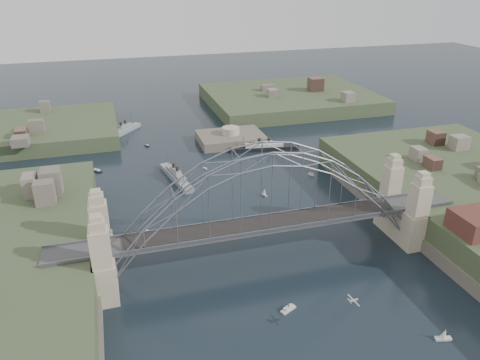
% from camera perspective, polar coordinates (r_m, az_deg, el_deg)
% --- Properties ---
extents(ground, '(500.00, 500.00, 0.00)m').
position_cam_1_polar(ground, '(97.27, 3.04, -9.63)').
color(ground, black).
rests_on(ground, ground).
extents(bridge, '(84.00, 13.80, 24.60)m').
position_cam_1_polar(bridge, '(90.92, 3.21, -3.19)').
color(bridge, '#454648').
rests_on(bridge, ground).
extents(headland_nw, '(60.00, 45.00, 9.00)m').
position_cam_1_polar(headland_nw, '(181.10, -24.39, 4.94)').
color(headland_nw, '#3B492C').
rests_on(headland_nw, ground).
extents(headland_ne, '(70.00, 55.00, 9.50)m').
position_cam_1_polar(headland_ne, '(208.27, 6.14, 9.43)').
color(headland_ne, '#3B492C').
rests_on(headland_ne, ground).
extents(fort_island, '(22.00, 16.00, 9.40)m').
position_cam_1_polar(fort_island, '(160.60, -1.13, 4.54)').
color(fort_island, '#5B5549').
rests_on(fort_island, ground).
extents(naval_cruiser_near, '(6.65, 20.60, 6.14)m').
position_cam_1_polar(naval_cruiser_near, '(132.49, -7.87, 0.42)').
color(naval_cruiser_near, gray).
rests_on(naval_cruiser_near, ground).
extents(naval_cruiser_far, '(13.26, 15.65, 6.10)m').
position_cam_1_polar(naval_cruiser_far, '(174.69, -14.10, 5.92)').
color(naval_cruiser_far, gray).
rests_on(naval_cruiser_far, ground).
extents(ocean_liner, '(23.05, 6.49, 5.61)m').
position_cam_1_polar(ocean_liner, '(153.35, 2.96, 4.01)').
color(ocean_liner, black).
rests_on(ocean_liner, ground).
extents(aeroplane, '(1.67, 3.10, 0.45)m').
position_cam_1_polar(aeroplane, '(77.42, 13.68, -14.20)').
color(aeroplane, '#B8BBC0').
extents(small_boat_a, '(1.96, 2.18, 0.45)m').
position_cam_1_polar(small_boat_a, '(107.94, -11.21, -6.26)').
color(small_boat_a, silver).
rests_on(small_boat_a, ground).
extents(small_boat_b, '(1.31, 2.15, 2.38)m').
position_cam_1_polar(small_boat_b, '(122.16, 3.01, -1.54)').
color(small_boat_b, silver).
rests_on(small_boat_b, ground).
extents(small_boat_c, '(3.16, 2.22, 1.43)m').
position_cam_1_polar(small_boat_c, '(84.69, 5.97, -15.49)').
color(small_boat_c, silver).
rests_on(small_boat_c, ground).
extents(small_boat_d, '(1.38, 2.05, 1.43)m').
position_cam_1_polar(small_boat_d, '(135.80, 8.74, 0.68)').
color(small_boat_d, silver).
rests_on(small_boat_d, ground).
extents(small_boat_e, '(3.16, 3.11, 1.43)m').
position_cam_1_polar(small_boat_e, '(143.13, -17.20, 1.10)').
color(small_boat_e, silver).
rests_on(small_boat_e, ground).
extents(small_boat_f, '(1.13, 1.46, 0.45)m').
position_cam_1_polar(small_boat_f, '(139.07, -4.33, 1.43)').
color(small_boat_f, silver).
rests_on(small_boat_f, ground).
extents(small_boat_g, '(2.76, 1.49, 2.38)m').
position_cam_1_polar(small_boat_g, '(85.22, 23.78, -17.10)').
color(small_boat_g, silver).
rests_on(small_boat_g, ground).
extents(small_boat_h, '(1.52, 1.71, 1.43)m').
position_cam_1_polar(small_boat_h, '(159.69, -11.36, 4.18)').
color(small_boat_h, silver).
rests_on(small_boat_h, ground).
extents(small_boat_i, '(1.42, 2.78, 0.45)m').
position_cam_1_polar(small_boat_i, '(119.54, 13.52, -3.28)').
color(small_boat_i, silver).
rests_on(small_boat_i, ground).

